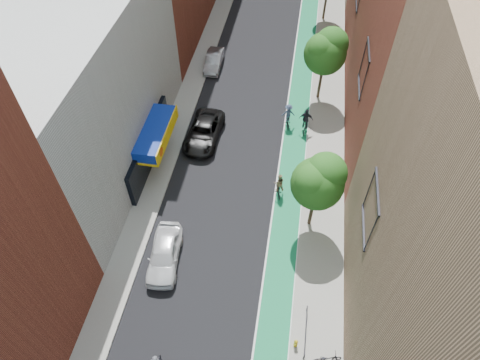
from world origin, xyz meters
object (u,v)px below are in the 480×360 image
at_px(parked_car_white, 164,254).
at_px(parked_car_silver, 214,61).
at_px(cyclist_lane_mid, 306,122).
at_px(fire_hydrant, 296,343).
at_px(parked_car_black, 204,132).
at_px(cyclist_lane_far, 288,116).
at_px(cyclist_lane_near, 279,186).

xyz_separation_m(parked_car_white, parked_car_silver, (-1.16, 21.58, -0.11)).
xyz_separation_m(cyclist_lane_mid, fire_hydrant, (0.60, -18.03, -0.43)).
relative_size(parked_car_black, parked_car_silver, 1.32).
bearing_deg(cyclist_lane_far, cyclist_lane_near, 78.72).
xyz_separation_m(parked_car_black, parked_car_silver, (-1.20, 10.04, -0.08)).
relative_size(parked_car_white, cyclist_lane_far, 2.26).
height_order(parked_car_silver, cyclist_lane_mid, cyclist_lane_mid).
distance_m(parked_car_white, cyclist_lane_mid, 16.03).
relative_size(parked_car_black, fire_hydrant, 8.30).
bearing_deg(cyclist_lane_near, fire_hydrant, 87.01).
relative_size(parked_car_silver, cyclist_lane_far, 2.01).
height_order(cyclist_lane_near, cyclist_lane_far, cyclist_lane_far).
height_order(parked_car_white, parked_car_silver, parked_car_white).
height_order(parked_car_black, cyclist_lane_mid, cyclist_lane_mid).
bearing_deg(cyclist_lane_mid, cyclist_lane_near, 83.41).
bearing_deg(cyclist_lane_far, fire_hydrant, 85.17).
distance_m(parked_car_white, cyclist_lane_far, 15.84).
xyz_separation_m(parked_car_silver, cyclist_lane_far, (7.80, -7.20, 0.23)).
distance_m(cyclist_lane_far, fire_hydrant, 18.72).
bearing_deg(parked_car_black, cyclist_lane_far, 26.01).
relative_size(parked_car_black, cyclist_lane_near, 2.82).
height_order(parked_car_white, parked_car_black, parked_car_white).
xyz_separation_m(parked_car_black, fire_hydrant, (8.70, -15.76, -0.26)).
xyz_separation_m(cyclist_lane_mid, cyclist_lane_far, (-1.50, 0.57, -0.01)).
relative_size(parked_car_white, parked_car_black, 0.85).
xyz_separation_m(parked_car_silver, cyclist_lane_near, (7.80, -14.83, 0.14)).
height_order(parked_car_silver, fire_hydrant, parked_car_silver).
height_order(cyclist_lane_near, cyclist_lane_mid, cyclist_lane_mid).
xyz_separation_m(parked_car_white, cyclist_lane_near, (6.64, 6.75, 0.03)).
relative_size(cyclist_lane_mid, cyclist_lane_far, 1.09).
relative_size(cyclist_lane_mid, fire_hydrant, 3.41).
bearing_deg(fire_hydrant, parked_car_white, 154.22).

